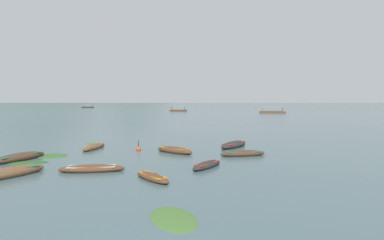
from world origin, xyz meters
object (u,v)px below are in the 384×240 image
Objects in this scene: rowboat_7 at (234,145)px; mooring_buoy at (138,149)px; rowboat_5 at (92,169)px; rowboat_8 at (207,165)px; rowboat_4 at (19,157)px; ferry_2 at (88,107)px; rowboat_6 at (11,172)px; rowboat_1 at (152,177)px; rowboat_2 at (174,150)px; rowboat_0 at (94,147)px; ferry_0 at (178,110)px; rowboat_3 at (243,154)px; ferry_1 at (272,112)px.

mooring_buoy is at bearing -169.19° from rowboat_7.
rowboat_5 reaches higher than rowboat_8.
ferry_2 is (-51.34, 194.04, 0.23)m from rowboat_4.
rowboat_6 reaches higher than rowboat_5.
rowboat_2 is at bearing 82.68° from rowboat_1.
rowboat_4 is 9.43m from mooring_buoy.
rowboat_0 is 0.54× the size of ferry_0.
rowboat_6 is (-2.04, -10.47, 0.05)m from rowboat_0.
rowboat_3 is 16.43m from rowboat_6.
rowboat_8 is 9.24m from mooring_buoy.
rowboat_6 reaches higher than rowboat_3.
rowboat_4 is 103.36m from ferry_1.
ferry_2 is (-61.89, 200.27, 0.31)m from rowboat_1.
rowboat_0 is 1.15× the size of rowboat_2.
rowboat_8 is 3.09× the size of mooring_buoy.
rowboat_3 is 5.44m from rowboat_8.
rowboat_3 is at bearing 25.03° from rowboat_5.
rowboat_0 is at bearing 52.78° from rowboat_4.
rowboat_5 reaches higher than rowboat_1.
ferry_2 reaches higher than mooring_buoy.
ferry_2 is at bearing 104.82° from rowboat_4.
ferry_1 is (36.75, 88.43, 0.25)m from rowboat_2.
rowboat_2 is 1.17× the size of rowboat_8.
rowboat_8 is (9.84, -8.64, -0.02)m from rowboat_0.
rowboat_4 is at bearing -166.28° from rowboat_2.
rowboat_4 is 1.08× the size of rowboat_5.
rowboat_4 is 18.49m from rowboat_7.
ferry_0 reaches higher than rowboat_3.
rowboat_6 is at bearing -144.59° from rowboat_7.
ferry_2 is at bearing 108.26° from rowboat_2.
rowboat_0 is 8.02m from rowboat_2.
rowboat_6 is at bearing -115.71° from ferry_1.
ferry_2 is (-55.46, 188.61, 0.27)m from rowboat_0.
ferry_2 reaches higher than rowboat_2.
rowboat_0 is 0.93× the size of rowboat_7.
rowboat_1 is 2.96× the size of mooring_buoy.
rowboat_1 is 119.45m from ferry_0.
rowboat_3 is 17.38m from rowboat_4.
rowboat_1 is at bearing -78.55° from mooring_buoy.
rowboat_3 is 3.86× the size of mooring_buoy.
rowboat_3 is (6.79, 7.28, 0.04)m from rowboat_1.
mooring_buoy is (-40.03, -87.09, -0.34)m from ferry_1.
mooring_buoy is (-3.98, -109.00, -0.34)m from ferry_0.
rowboat_4 is at bearing -153.53° from mooring_buoy.
rowboat_1 is at bearing -138.49° from rowboat_8.
mooring_buoy is (-9.07, -1.73, -0.10)m from rowboat_7.
rowboat_4 is 1.43× the size of rowboat_8.
rowboat_6 is at bearing -67.48° from rowboat_4.
rowboat_6 is at bearing -171.26° from rowboat_8.
mooring_buoy is at bearing 76.87° from rowboat_5.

